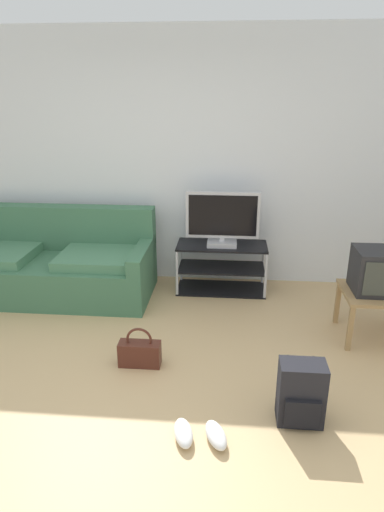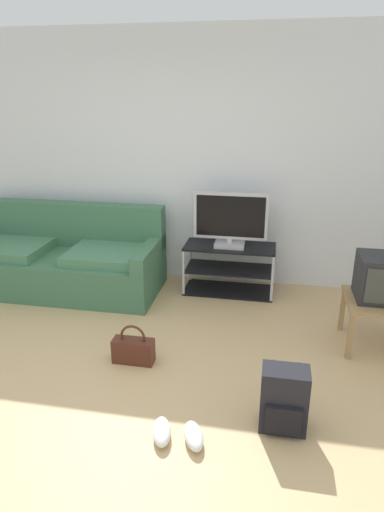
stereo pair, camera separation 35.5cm
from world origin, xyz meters
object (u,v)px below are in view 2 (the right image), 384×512
(flat_tv, at_px, (230,221))
(sneakers_pair, at_px, (178,434))
(side_table, at_px, (379,307))
(tv_stand, at_px, (229,269))
(crt_tv, at_px, (383,278))
(handbag, at_px, (133,350))
(couch, at_px, (63,260))
(backpack, at_px, (284,400))

(flat_tv, distance_m, sneakers_pair, 2.39)
(flat_tv, distance_m, side_table, 1.66)
(tv_stand, xyz_separation_m, sneakers_pair, (-0.07, -2.28, -0.22))
(flat_tv, relative_size, crt_tv, 1.90)
(tv_stand, relative_size, handbag, 2.89)
(handbag, relative_size, sneakers_pair, 0.85)
(crt_tv, xyz_separation_m, sneakers_pair, (-1.42, -1.41, -0.58))
(couch, relative_size, flat_tv, 2.80)
(sneakers_pair, bearing_deg, side_table, 44.44)
(backpack, height_order, handbag, backpack)
(crt_tv, height_order, sneakers_pair, crt_tv)
(couch, xyz_separation_m, side_table, (3.15, -0.68, 0.06))
(handbag, bearing_deg, backpack, -24.78)
(side_table, distance_m, backpack, 1.40)
(couch, bearing_deg, tv_stand, 6.85)
(handbag, bearing_deg, flat_tv, 67.73)
(couch, relative_size, side_table, 3.94)
(couch, height_order, crt_tv, couch)
(side_table, height_order, backpack, side_table)
(couch, xyz_separation_m, backpack, (2.38, -1.83, -0.10))
(flat_tv, relative_size, side_table, 1.41)
(couch, height_order, tv_stand, couch)
(tv_stand, distance_m, sneakers_pair, 2.29)
(couch, bearing_deg, crt_tv, -11.81)
(tv_stand, height_order, crt_tv, crt_tv)
(couch, height_order, flat_tv, flat_tv)
(couch, height_order, side_table, couch)
(couch, xyz_separation_m, handbag, (1.21, -1.29, -0.21))
(tv_stand, xyz_separation_m, backpack, (0.57, -2.05, -0.05))
(side_table, height_order, sneakers_pair, side_table)
(crt_tv, distance_m, handbag, 2.11)
(crt_tv, bearing_deg, handbag, -162.19)
(couch, xyz_separation_m, flat_tv, (1.81, 0.20, 0.49))
(tv_stand, xyz_separation_m, handbag, (-0.61, -1.50, -0.15))
(handbag, bearing_deg, couch, 133.14)
(side_table, xyz_separation_m, handbag, (-1.95, -0.61, -0.26))
(crt_tv, bearing_deg, backpack, -123.44)
(crt_tv, xyz_separation_m, handbag, (-1.95, -0.63, -0.51))
(flat_tv, bearing_deg, handbag, -112.27)
(couch, relative_size, tv_stand, 2.24)
(backpack, bearing_deg, couch, 119.33)
(tv_stand, height_order, handbag, tv_stand)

